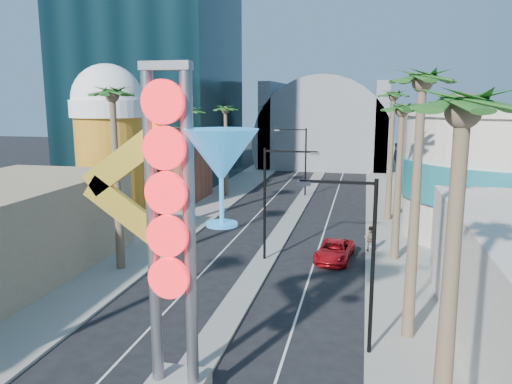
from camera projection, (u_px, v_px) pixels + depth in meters
name	position (u px, v px, depth m)	size (l,w,h in m)	color
sidewalk_west	(203.00, 208.00, 51.77)	(5.00, 100.00, 0.15)	gray
sidewalk_east	(392.00, 218.00, 47.76)	(5.00, 100.00, 0.15)	gray
median	(298.00, 207.00, 52.65)	(1.60, 84.00, 0.15)	gray
brick_filler_west	(155.00, 166.00, 55.29)	(10.00, 10.00, 8.00)	brown
filler_east	(447.00, 154.00, 57.97)	(10.00, 20.00, 10.00)	#9A8063
beer_mug	(110.00, 136.00, 47.12)	(7.00, 7.00, 14.50)	#B36317
turquoise_building	(508.00, 175.00, 40.22)	(16.60, 16.60, 10.60)	beige
canopy	(325.00, 141.00, 84.50)	(22.00, 16.00, 22.00)	slate
neon_sign	(192.00, 214.00, 17.50)	(6.53, 2.60, 12.55)	gray
streetlight_0	(272.00, 193.00, 34.36)	(3.79, 0.25, 8.00)	black
streetlight_1	(301.00, 155.00, 57.64)	(3.79, 0.25, 8.00)	black
streetlight_2	(362.00, 251.00, 21.55)	(3.45, 0.25, 8.00)	black
palm_1	(113.00, 106.00, 31.44)	(2.40, 2.40, 12.70)	brown
palm_2	(189.00, 119.00, 45.13)	(2.40, 2.40, 11.20)	brown
palm_3	(225.00, 115.00, 56.65)	(2.40, 2.40, 11.20)	brown
palm_4	(461.00, 137.00, 12.37)	(2.40, 2.40, 12.20)	brown
palm_5	(421.00, 99.00, 21.81)	(2.40, 2.40, 13.20)	brown
palm_6	(402.00, 119.00, 33.57)	(2.40, 2.40, 11.70)	brown
palm_7	(393.00, 104.00, 44.93)	(2.40, 2.40, 12.70)	brown
red_pickup	(334.00, 251.00, 35.31)	(2.29, 4.96, 1.38)	#B30D16
pedestrian_b	(370.00, 238.00, 37.01)	(0.92, 0.71, 1.89)	gray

